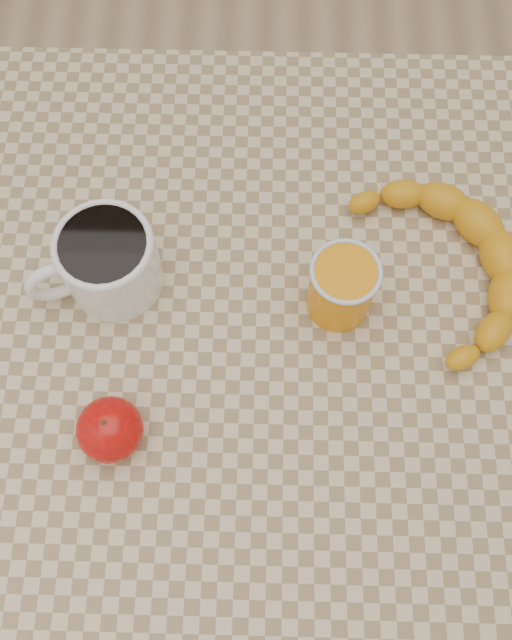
{
  "coord_description": "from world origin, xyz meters",
  "views": [
    {
      "loc": [
        0.01,
        -0.29,
        1.52
      ],
      "look_at": [
        0.0,
        0.0,
        0.77
      ],
      "focal_mm": 40.0,
      "sensor_mm": 36.0,
      "label": 1
    }
  ],
  "objects_px": {
    "table": "(256,350)",
    "coffee_mug": "(106,261)",
    "orange_juice_glass": "(342,287)",
    "apple": "(110,429)",
    "banana": "(449,264)"
  },
  "relations": [
    {
      "from": "table",
      "to": "coffee_mug",
      "type": "bearing_deg",
      "value": 162.04
    },
    {
      "from": "orange_juice_glass",
      "to": "apple",
      "type": "xyz_separation_m",
      "value": [
        -0.24,
        -0.16,
        -0.01
      ]
    },
    {
      "from": "table",
      "to": "apple",
      "type": "bearing_deg",
      "value": -138.76
    },
    {
      "from": "table",
      "to": "orange_juice_glass",
      "type": "xyz_separation_m",
      "value": [
        0.09,
        0.03,
        0.13
      ]
    },
    {
      "from": "apple",
      "to": "banana",
      "type": "xyz_separation_m",
      "value": [
        0.37,
        0.2,
        -0.01
      ]
    },
    {
      "from": "apple",
      "to": "orange_juice_glass",
      "type": "bearing_deg",
      "value": 33.55
    },
    {
      "from": "coffee_mug",
      "to": "orange_juice_glass",
      "type": "height_order",
      "value": "coffee_mug"
    },
    {
      "from": "banana",
      "to": "table",
      "type": "bearing_deg",
      "value": -179.41
    },
    {
      "from": "coffee_mug",
      "to": "apple",
      "type": "bearing_deg",
      "value": -84.27
    },
    {
      "from": "table",
      "to": "coffee_mug",
      "type": "distance_m",
      "value": 0.22
    },
    {
      "from": "orange_juice_glass",
      "to": "banana",
      "type": "relative_size",
      "value": 0.27
    },
    {
      "from": "orange_juice_glass",
      "to": "coffee_mug",
      "type": "bearing_deg",
      "value": 174.77
    },
    {
      "from": "table",
      "to": "coffee_mug",
      "type": "height_order",
      "value": "coffee_mug"
    },
    {
      "from": "banana",
      "to": "coffee_mug",
      "type": "bearing_deg",
      "value": 165.04
    },
    {
      "from": "orange_juice_glass",
      "to": "apple",
      "type": "height_order",
      "value": "orange_juice_glass"
    }
  ]
}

